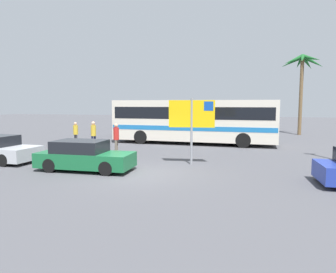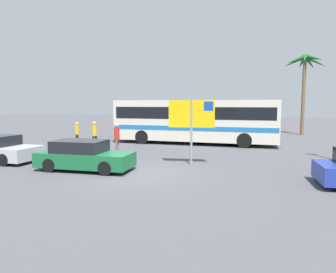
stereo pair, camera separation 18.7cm
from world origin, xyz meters
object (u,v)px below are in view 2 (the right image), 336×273
at_px(bus_front_coach, 194,119).
at_px(bus_rear_coach, 185,117).
at_px(car_green, 84,156).
at_px(pedestrian_crossing_lot, 77,132).
at_px(pedestrian_near_sign, 95,133).
at_px(pedestrian_by_bus, 117,136).
at_px(ferry_sign, 193,116).

distance_m(bus_front_coach, bus_rear_coach, 3.72).
distance_m(car_green, pedestrian_crossing_lot, 8.32).
relative_size(car_green, pedestrian_near_sign, 2.37).
distance_m(bus_front_coach, car_green, 10.71).
relative_size(car_green, pedestrian_by_bus, 2.36).
bearing_deg(bus_front_coach, pedestrian_by_bus, -117.60).
height_order(ferry_sign, pedestrian_by_bus, ferry_sign).
bearing_deg(pedestrian_near_sign, bus_front_coach, -106.39).
height_order(ferry_sign, car_green, ferry_sign).
bearing_deg(pedestrian_crossing_lot, pedestrian_near_sign, -85.40).
relative_size(bus_rear_coach, pedestrian_by_bus, 6.48).
bearing_deg(pedestrian_by_bus, bus_front_coach, 55.24).
bearing_deg(car_green, pedestrian_crossing_lot, 122.12).
height_order(bus_front_coach, ferry_sign, ferry_sign).
bearing_deg(bus_rear_coach, pedestrian_by_bus, -99.96).
xyz_separation_m(bus_rear_coach, ferry_sign, (3.11, -11.03, 0.54)).
distance_m(bus_rear_coach, pedestrian_crossing_lot, 9.18).
xyz_separation_m(bus_front_coach, pedestrian_by_bus, (-3.19, -6.09, -0.71)).
height_order(car_green, pedestrian_by_bus, pedestrian_by_bus).
bearing_deg(ferry_sign, pedestrian_by_bus, 153.65).
distance_m(ferry_sign, pedestrian_by_bus, 5.17).
bearing_deg(pedestrian_near_sign, bus_rear_coach, -82.68).
xyz_separation_m(pedestrian_by_bus, pedestrian_near_sign, (-2.33, 1.52, -0.01)).
bearing_deg(pedestrian_near_sign, car_green, 150.06).
xyz_separation_m(bus_rear_coach, car_green, (-1.19, -13.70, -1.15)).
bearing_deg(bus_front_coach, bus_rear_coach, 114.09).
relative_size(ferry_sign, pedestrian_by_bus, 1.77).
bearing_deg(car_green, pedestrian_by_bus, 93.34).
distance_m(car_green, pedestrian_near_sign, 6.39).
bearing_deg(ferry_sign, bus_front_coach, 93.23).
bearing_deg(bus_front_coach, pedestrian_crossing_lot, -154.92).
bearing_deg(bus_rear_coach, car_green, -94.97).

